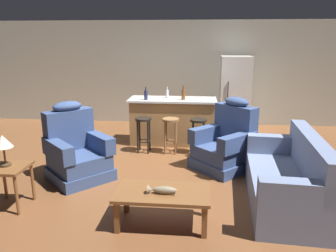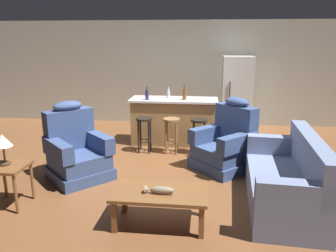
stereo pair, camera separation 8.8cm
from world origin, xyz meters
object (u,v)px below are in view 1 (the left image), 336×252
fish_figurine (162,190)px  couch (288,180)px  recliner_near_lamp (76,152)px  bottle_wine_dark (183,94)px  table_lamp (3,143)px  refrigerator (235,94)px  recliner_near_island (226,144)px  kitchen_island (173,121)px  bottle_tall_green (167,94)px  bar_stool_left (144,128)px  bar_stool_middle (171,129)px  end_table (8,174)px  bar_stool_right (198,130)px  bottle_short_amber (146,95)px  coffee_table (162,196)px

fish_figurine → couch: bearing=24.0°
recliner_near_lamp → couch: bearing=33.5°
bottle_wine_dark → table_lamp: bearing=-126.8°
recliner_near_lamp → bottle_wine_dark: bearing=93.8°
couch → refrigerator: size_ratio=1.11×
fish_figurine → recliner_near_island: recliner_near_island is taller
kitchen_island → refrigerator: 1.87m
bottle_tall_green → recliner_near_lamp: bearing=-121.1°
bar_stool_left → bar_stool_middle: (0.53, 0.00, 0.00)m
end_table → bar_stool_right: bearing=43.9°
bar_stool_middle → bar_stool_right: (0.53, 0.00, 0.00)m
table_lamp → bar_stool_middle: 3.02m
bottle_wine_dark → fish_figurine: bearing=-91.4°
bar_stool_middle → bottle_short_amber: bearing=140.1°
bottle_short_amber → bottle_wine_dark: size_ratio=0.89×
recliner_near_lamp → kitchen_island: bearing=99.4°
fish_figurine → bottle_short_amber: bearing=102.5°
bottle_wine_dark → couch: bearing=-58.1°
bar_stool_middle → bar_stool_right: bearing=0.0°
bar_stool_middle → table_lamp: bearing=-129.9°
recliner_near_island → bottle_tall_green: (-1.14, 1.39, 0.61)m
fish_figurine → bar_stool_left: 2.69m
table_lamp → refrigerator: 5.28m
bottle_short_amber → end_table: bearing=-115.8°
recliner_near_island → bar_stool_right: recliner_near_island is taller
bar_stool_left → refrigerator: refrigerator is taller
recliner_near_lamp → end_table: size_ratio=2.14×
kitchen_island → bottle_tall_green: (-0.12, 0.09, 0.56)m
bar_stool_middle → bottle_tall_green: bearing=100.9°
bar_stool_middle → bar_stool_right: same height
coffee_table → bar_stool_left: size_ratio=1.62×
bar_stool_right → bottle_wine_dark: (-0.32, 0.54, 0.59)m
recliner_near_lamp → table_lamp: size_ratio=2.93×
couch → bottle_wine_dark: bottle_wine_dark is taller
kitchen_island → fish_figurine: bearing=-87.4°
recliner_near_lamp → table_lamp: bearing=-75.2°
end_table → coffee_table: bearing=-6.3°
fish_figurine → couch: couch is taller
bar_stool_right → couch: bearing=-57.7°
bar_stool_left → couch: bearing=-40.1°
recliner_near_island → kitchen_island: (-1.02, 1.30, 0.06)m
fish_figurine → refrigerator: size_ratio=0.19×
recliner_near_lamp → table_lamp: (-0.55, -0.98, 0.45)m
end_table → bar_stool_left: 2.69m
recliner_near_lamp → bottle_wine_dark: 2.52m
coffee_table → recliner_near_island: bearing=65.2°
bar_stool_left → fish_figurine: bearing=-75.8°
end_table → bar_stool_left: bearing=59.6°
bar_stool_left → bottle_short_amber: bottle_short_amber is taller
bar_stool_right → bottle_short_amber: bottle_short_amber is taller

